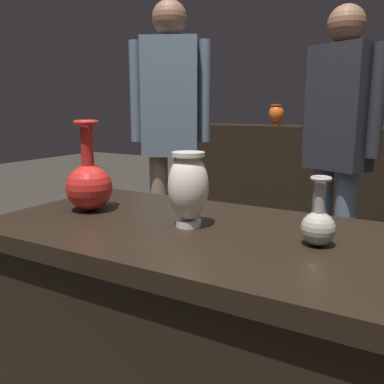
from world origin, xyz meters
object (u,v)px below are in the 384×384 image
Objects in this scene: vase_tall_behind at (318,224)px; shelf_vase_left at (276,114)px; vase_centerpiece at (188,187)px; shelf_vase_center at (346,120)px; visitor_near_left at (171,127)px; visitor_center_back at (338,140)px; vase_left_accent at (88,183)px.

shelf_vase_left reaches higher than vase_tall_behind.
vase_centerpiece is 2.19m from shelf_vase_center.
visitor_near_left reaches higher than shelf_vase_left.
visitor_near_left is at bearing 136.04° from vase_tall_behind.
visitor_center_back is 0.95× the size of visitor_near_left.
shelf_vase_left is at bearing -129.85° from visitor_near_left.
visitor_near_left reaches higher than vase_centerpiece.
vase_left_accent is at bearing -100.32° from shelf_vase_center.
shelf_vase_center is (0.03, 2.19, 0.13)m from vase_centerpiece.
visitor_center_back reaches higher than vase_tall_behind.
shelf_vase_left is 1.09m from visitor_center_back.
shelf_vase_center is (0.40, 2.19, 0.15)m from vase_left_accent.
visitor_center_back is at bearing 68.46° from vase_left_accent.
shelf_vase_left is (-0.12, 2.19, 0.19)m from vase_left_accent.
vase_centerpiece is 1.34m from visitor_near_left.
shelf_vase_center reaches higher than vase_left_accent.
visitor_near_left is (-0.39, 1.10, 0.13)m from vase_left_accent.
shelf_vase_center reaches higher than shelf_vase_left.
shelf_vase_left is 1.13m from visitor_near_left.
visitor_center_back is at bearing -82.18° from shelf_vase_center.
vase_centerpiece is at bearing -0.22° from vase_left_accent.
vase_centerpiece is 0.72× the size of vase_left_accent.
shelf_vase_left is 0.97× the size of shelf_vase_center.
vase_left_accent is at bearing -86.82° from shelf_vase_left.
visitor_center_back is at bearing 99.20° from vase_tall_behind.
shelf_vase_center is 0.89m from visitor_center_back.
vase_tall_behind is 1.01× the size of shelf_vase_center.
visitor_center_back is (0.52, 1.31, 0.07)m from vase_left_accent.
vase_left_accent is 1.17m from visitor_near_left.
visitor_center_back reaches higher than shelf_vase_left.
shelf_vase_center is at bearing 98.65° from vase_tall_behind.
shelf_vase_left is 0.09× the size of visitor_near_left.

